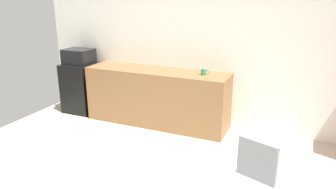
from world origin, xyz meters
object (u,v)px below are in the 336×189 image
(mini_fridge, at_px, (81,88))
(microwave, at_px, (79,56))
(chair_gray, at_px, (251,176))
(mug_white, at_px, (204,72))

(mini_fridge, distance_m, microwave, 0.57)
(mini_fridge, xyz_separation_m, chair_gray, (3.31, -1.87, 0.09))
(mini_fridge, bearing_deg, mug_white, -0.09)
(microwave, height_order, chair_gray, microwave)
(mini_fridge, xyz_separation_m, microwave, (0.00, 0.00, 0.57))
(chair_gray, distance_m, mug_white, 2.18)
(chair_gray, bearing_deg, mini_fridge, 150.49)
(mini_fridge, relative_size, mug_white, 6.76)
(chair_gray, xyz_separation_m, mug_white, (-1.03, 1.87, 0.43))
(microwave, relative_size, chair_gray, 0.58)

